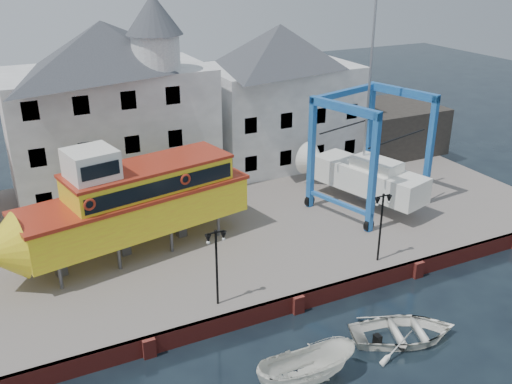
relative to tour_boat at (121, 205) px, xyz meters
name	(u,v)px	position (x,y,z in m)	size (l,w,h in m)	color
ground	(297,312)	(6.91, -8.31, -4.20)	(140.00, 140.00, 0.00)	black
hardstanding	(217,221)	(6.91, 2.69, -3.70)	(44.00, 22.00, 1.00)	slate
quay_wall	(297,303)	(6.91, -8.21, -3.70)	(44.00, 0.47, 1.00)	maroon
building_white_main	(111,106)	(2.04, 10.08, 3.14)	(14.00, 8.30, 14.00)	#B8B8B8
building_white_right	(279,95)	(15.91, 10.69, 2.39)	(12.00, 8.00, 11.20)	#B8B8B8
shed_dark	(389,128)	(25.91, 8.69, -1.20)	(8.00, 7.00, 4.00)	black
lamp_post_left	(216,248)	(2.91, -7.11, -0.03)	(1.12, 0.32, 4.20)	black
lamp_post_right	(382,210)	(12.91, -7.11, -0.03)	(1.12, 0.32, 4.20)	black
tour_boat	(121,205)	(0.00, 0.00, 0.00)	(16.03, 6.72, 6.80)	#59595E
travel_lift	(359,168)	(16.73, 0.39, -0.70)	(8.25, 10.27, 15.05)	#1945A7
motorboat_a	(306,383)	(4.58, -13.08, -4.20)	(1.76, 4.69, 1.81)	white
motorboat_b	(403,339)	(10.44, -12.54, -4.20)	(3.75, 5.25, 1.09)	white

